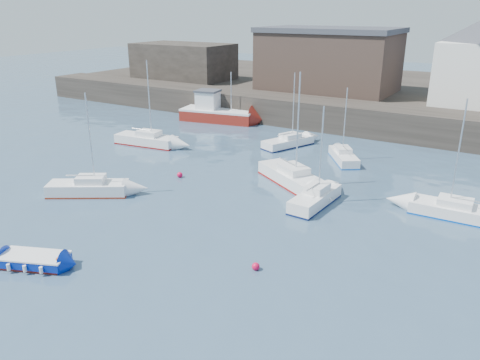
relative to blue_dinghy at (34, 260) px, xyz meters
The scene contains 18 objects.
water 4.59m from the blue_dinghy, 13.65° to the left, with size 220.00×220.00×0.00m, color #2D4760.
quay_wall 36.37m from the blue_dinghy, 82.98° to the left, with size 90.00×5.00×3.00m, color #28231E.
land_strip 54.27m from the blue_dinghy, 85.30° to the left, with size 90.00×32.00×2.80m, color #28231E.
bldg_east_d 45.83m from the blue_dinghy, 70.06° to the left, with size 11.14×11.14×8.95m.
warehouse 44.55m from the blue_dinghy, 92.02° to the left, with size 16.40×10.40×7.60m.
bldg_west 49.35m from the blue_dinghy, 118.67° to the left, with size 14.00×8.00×5.00m.
blue_dinghy is the anchor object (origin of this frame).
fishing_boat 34.25m from the blue_dinghy, 108.24° to the left, with size 9.18×4.87×5.78m.
sailboat_a 9.93m from the blue_dinghy, 122.60° to the left, with size 5.69×4.49×7.28m.
sailboat_b 18.94m from the blue_dinghy, 71.46° to the left, with size 6.66×5.23×8.42m.
sailboat_c 17.62m from the blue_dinghy, 58.43° to the left, with size 1.94×5.17×6.68m.
sailboat_d 25.16m from the blue_dinghy, 45.06° to the left, with size 5.95×1.98×7.55m.
sailboat_e 22.98m from the blue_dinghy, 117.58° to the left, with size 6.50×2.80×8.11m.
sailboat_f 26.44m from the blue_dinghy, 73.46° to the left, with size 4.01×4.88×6.31m.
sailboat_h 27.10m from the blue_dinghy, 87.10° to the left, with size 3.64×5.67×6.97m.
buoy_near 9.86m from the blue_dinghy, 110.51° to the left, with size 0.36×0.36×0.36m, color red.
buoy_mid 11.42m from the blue_dinghy, 29.64° to the left, with size 0.41×0.41×0.41m, color red.
buoy_far 14.79m from the blue_dinghy, 98.05° to the left, with size 0.44×0.44×0.44m, color red.
Camera 1 is at (15.62, -13.61, 12.51)m, focal length 35.00 mm.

